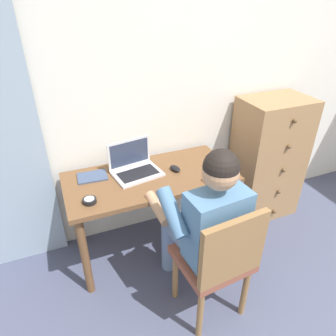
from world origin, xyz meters
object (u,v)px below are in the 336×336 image
desk_clock (89,201)px  coffee_mug (224,169)px  laptop (135,166)px  desk (151,188)px  notebook_pad (92,177)px  dresser (268,159)px  person_seated (204,218)px  computer_mouse (175,168)px  chair (219,260)px

desk_clock → coffee_mug: bearing=-1.7°
laptop → desk_clock: size_ratio=4.18×
desk → coffee_mug: bearing=-20.1°
coffee_mug → notebook_pad: bearing=160.1°
notebook_pad → laptop: bearing=-5.5°
dresser → coffee_mug: size_ratio=9.38×
dresser → person_seated: size_ratio=0.93×
computer_mouse → coffee_mug: 0.36m
desk_clock → coffee_mug: coffee_mug is taller
desk → notebook_pad: size_ratio=5.93×
person_seated → computer_mouse: 0.55m
computer_mouse → desk_clock: computer_mouse is taller
desk → dresser: dresser is taller
desk_clock → coffee_mug: size_ratio=0.75×
dresser → chair: 1.29m
chair → coffee_mug: 0.69m
laptop → desk_clock: (-0.38, -0.25, -0.04)m
laptop → desk_clock: 0.46m
chair → laptop: bearing=107.9°
computer_mouse → notebook_pad: bearing=156.4°
person_seated → dresser: bearing=32.9°
person_seated → chair: bearing=-85.8°
dresser → desk: bearing=-174.9°
desk → person_seated: person_seated is taller
chair → computer_mouse: chair is taller
dresser → person_seated: 1.20m
desk_clock → chair: bearing=-41.5°
dresser → notebook_pad: bearing=178.6°
desk_clock → coffee_mug: 0.98m
chair → computer_mouse: (0.03, 0.73, 0.23)m
desk → desk_clock: size_ratio=13.83×
desk_clock → notebook_pad: size_ratio=0.43×
desk_clock → notebook_pad: desk_clock is taller
desk_clock → laptop: bearing=33.2°
desk → person_seated: (0.16, -0.54, 0.08)m
dresser → coffee_mug: bearing=-156.2°
coffee_mug → chair: bearing=-121.6°
desk → dresser: (1.16, 0.10, -0.05)m
computer_mouse → notebook_pad: computer_mouse is taller
dresser → notebook_pad: dresser is taller
desk → laptop: laptop is taller
laptop → computer_mouse: size_ratio=3.76×
desk → laptop: size_ratio=3.31×
person_seated → coffee_mug: 0.51m
person_seated → notebook_pad: 0.89m
chair → computer_mouse: size_ratio=8.94×
person_seated → computer_mouse: (0.04, 0.55, 0.05)m
dresser → computer_mouse: bearing=-174.1°
person_seated → coffee_mug: bearing=45.9°
laptop → coffee_mug: laptop is taller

